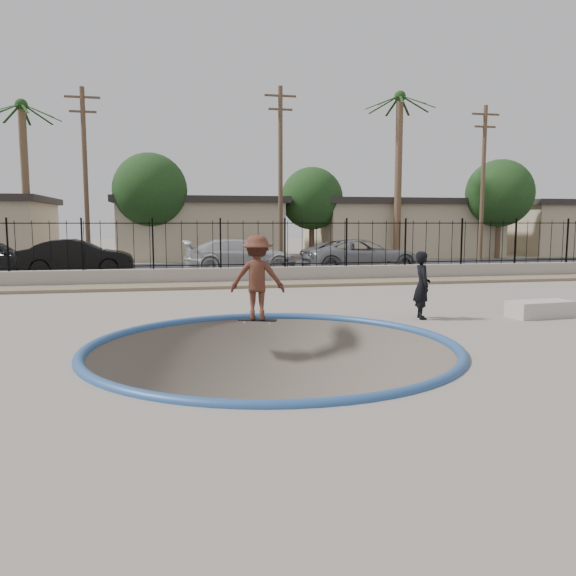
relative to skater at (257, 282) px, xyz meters
The scene contains 25 objects.
ground 10.60m from the skater, 90.60° to the left, with size 120.00×120.00×2.20m, color gray.
bowl_pit 2.78m from the skater, 92.39° to the right, with size 6.84×6.84×1.80m, color #473D36, non-canonical shape.
coping_ring 2.78m from the skater, 92.39° to the right, with size 7.04×7.04×0.20m, color #294E86.
rock_strip 7.65m from the skater, 90.82° to the left, with size 42.00×1.60×0.11m, color #857657.
retaining_wall 8.72m from the skater, 90.72° to the left, with size 42.00×0.45×0.60m, color gray.
fence 8.72m from the skater, 90.72° to the left, with size 40.00×0.04×1.80m.
street 15.43m from the skater, 90.40° to the left, with size 90.00×8.00×0.04m, color black.
house_center 24.92m from the skater, 90.25° to the left, with size 10.60×8.60×3.90m.
house_east 28.53m from the skater, 60.84° to the left, with size 12.60×8.60×3.90m.
house_east_far 37.40m from the skater, 41.75° to the left, with size 11.60×8.60×3.90m.
palm_mid 25.23m from the skater, 114.29° to the left, with size 2.30×2.30×9.30m.
palm_right 24.45m from the skater, 59.76° to the left, with size 2.30×2.30×10.30m.
utility_pole_left 18.81m from the skater, 109.35° to the left, with size 1.70×0.24×9.00m.
utility_pole_mid 18.27m from the skater, 77.39° to the left, with size 1.70×0.24×9.50m.
utility_pole_right 23.86m from the skater, 47.59° to the left, with size 1.70×0.24×9.00m.
street_tree_left 21.86m from the skater, 98.27° to the left, with size 4.32×4.32×6.36m.
street_tree_mid 23.61m from the skater, 72.90° to the left, with size 3.96×3.96×5.83m.
street_tree_right 27.99m from the skater, 47.20° to the left, with size 4.32×4.32×6.36m.
skater is the anchor object (origin of this frame).
skateboard 0.91m from the skater, ahead, with size 0.90×0.50×0.08m.
videographer 4.00m from the skater, ahead, with size 0.60×0.39×1.64m, color black.
concrete_ledge 7.05m from the skater, ahead, with size 1.60×0.70×0.40m, color #B5ABA0.
car_b 14.45m from the skater, 114.47° to the left, with size 1.65×4.73×1.56m, color black.
car_c 13.45m from the skater, 84.87° to the left, with size 2.13×5.25×1.52m, color silver.
car_d 13.53m from the skater, 60.68° to the left, with size 2.54×5.51×1.53m, color gray.
Camera 1 is at (-1.79, -11.14, 2.33)m, focal length 35.00 mm.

